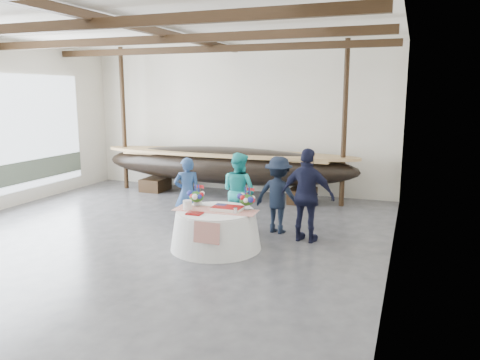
% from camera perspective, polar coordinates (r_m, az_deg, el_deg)
% --- Properties ---
extents(floor, '(10.00, 12.00, 0.01)m').
position_cam_1_polar(floor, '(9.99, -12.78, -7.76)').
color(floor, '#3D3D42').
rests_on(floor, ground).
extents(wall_back, '(10.00, 0.02, 4.50)m').
position_cam_1_polar(wall_back, '(14.88, -0.37, 7.34)').
color(wall_back, silver).
rests_on(wall_back, ground).
extents(wall_right, '(0.02, 12.00, 4.50)m').
position_cam_1_polar(wall_right, '(7.94, 18.36, 3.90)').
color(wall_right, silver).
rests_on(wall_right, ground).
extents(ceiling, '(10.00, 12.00, 0.01)m').
position_cam_1_polar(ceiling, '(9.59, -13.95, 18.69)').
color(ceiling, white).
rests_on(ceiling, wall_back).
extents(pavilion_structure, '(9.80, 11.76, 4.50)m').
position_cam_1_polar(pavilion_structure, '(10.24, -11.07, 15.46)').
color(pavilion_structure, black).
rests_on(pavilion_structure, ground).
extents(longboat_display, '(8.01, 1.60, 1.50)m').
position_cam_1_polar(longboat_display, '(14.05, -1.91, 1.84)').
color(longboat_display, black).
rests_on(longboat_display, ground).
extents(banquet_table, '(1.83, 1.83, 0.79)m').
position_cam_1_polar(banquet_table, '(9.48, -2.97, -6.01)').
color(banquet_table, silver).
rests_on(banquet_table, ground).
extents(tabletop_items, '(1.72, 0.96, 0.40)m').
position_cam_1_polar(tabletop_items, '(9.49, -2.66, -2.61)').
color(tabletop_items, '#B52412').
rests_on(tabletop_items, banquet_table).
extents(guest_woman_blue, '(0.72, 0.64, 1.66)m').
position_cam_1_polar(guest_woman_blue, '(10.81, -6.45, -1.60)').
color(guest_woman_blue, navy).
rests_on(guest_woman_blue, ground).
extents(guest_woman_teal, '(1.05, 0.95, 1.77)m').
position_cam_1_polar(guest_woman_teal, '(10.71, -0.14, -1.33)').
color(guest_woman_teal, '#22B3B3').
rests_on(guest_woman_teal, ground).
extents(guest_man_left, '(1.20, 0.81, 1.72)m').
position_cam_1_polar(guest_man_left, '(10.44, 4.71, -1.82)').
color(guest_man_left, black).
rests_on(guest_man_left, ground).
extents(guest_man_right, '(1.22, 0.66, 1.98)m').
position_cam_1_polar(guest_man_right, '(9.84, 8.22, -1.89)').
color(guest_man_right, black).
rests_on(guest_man_right, ground).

